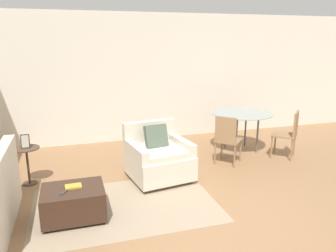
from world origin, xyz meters
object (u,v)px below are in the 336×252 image
at_px(dining_chair_near_right, 289,131).
at_px(ottoman, 74,202).
at_px(tv_remote_primary, 64,192).
at_px(dining_table, 242,117).
at_px(side_table, 27,159).
at_px(picture_frame, 25,141).
at_px(dining_chair_near_left, 227,137).
at_px(book_stack, 73,186).
at_px(armchair, 158,158).

bearing_deg(dining_chair_near_right, ottoman, -164.32).
bearing_deg(tv_remote_primary, dining_table, 28.20).
height_order(side_table, picture_frame, picture_frame).
xyz_separation_m(dining_chair_near_left, dining_chair_near_right, (1.29, 0.00, 0.00)).
relative_size(ottoman, book_stack, 3.70).
bearing_deg(ottoman, tv_remote_primary, -144.00).
distance_m(tv_remote_primary, dining_chair_near_right, 4.22).
bearing_deg(armchair, tv_remote_primary, -146.23).
bearing_deg(picture_frame, armchair, -10.57).
relative_size(book_stack, picture_frame, 0.99).
distance_m(armchair, tv_remote_primary, 1.73).
bearing_deg(side_table, book_stack, -61.75).
xyz_separation_m(tv_remote_primary, picture_frame, (-0.55, 1.33, 0.29)).
bearing_deg(dining_chair_near_left, tv_remote_primary, -156.85).
relative_size(tv_remote_primary, dining_chair_near_left, 0.17).
bearing_deg(side_table, dining_table, 7.19).
height_order(side_table, dining_chair_near_right, dining_chair_near_right).
relative_size(picture_frame, dining_chair_near_right, 0.23).
distance_m(armchair, dining_chair_near_right, 2.64).
height_order(dining_table, dining_chair_near_left, dining_chair_near_left).
distance_m(book_stack, tv_remote_primary, 0.15).
distance_m(ottoman, tv_remote_primary, 0.22).
height_order(dining_table, dining_chair_near_right, dining_chair_near_right).
xyz_separation_m(book_stack, dining_table, (3.30, 1.72, 0.28)).
bearing_deg(picture_frame, dining_chair_near_right, -1.84).
distance_m(ottoman, side_table, 1.43).
relative_size(ottoman, picture_frame, 3.66).
height_order(book_stack, picture_frame, picture_frame).
bearing_deg(armchair, side_table, 169.44).
bearing_deg(dining_table, dining_chair_near_right, -45.00).
bearing_deg(dining_table, dining_chair_near_left, -135.00).
bearing_deg(dining_chair_near_left, ottoman, -157.37).
xyz_separation_m(ottoman, picture_frame, (-0.64, 1.26, 0.47)).
distance_m(tv_remote_primary, dining_table, 3.88).
bearing_deg(tv_remote_primary, dining_chair_near_left, 23.15).
bearing_deg(dining_table, book_stack, -152.48).
bearing_deg(picture_frame, side_table, -90.00).
height_order(tv_remote_primary, picture_frame, picture_frame).
relative_size(ottoman, dining_chair_near_left, 0.84).
relative_size(dining_table, dining_chair_near_right, 1.32).
relative_size(ottoman, side_table, 1.28).
xyz_separation_m(ottoman, dining_table, (3.31, 1.76, 0.47)).
distance_m(book_stack, side_table, 1.38).
distance_m(armchair, side_table, 2.02).
height_order(picture_frame, dining_table, picture_frame).
bearing_deg(side_table, picture_frame, 90.00).
xyz_separation_m(book_stack, dining_chair_near_left, (2.65, 1.07, 0.10)).
relative_size(tv_remote_primary, picture_frame, 0.75).
bearing_deg(dining_table, ottoman, -152.05).
bearing_deg(dining_chair_near_left, armchair, -170.51).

